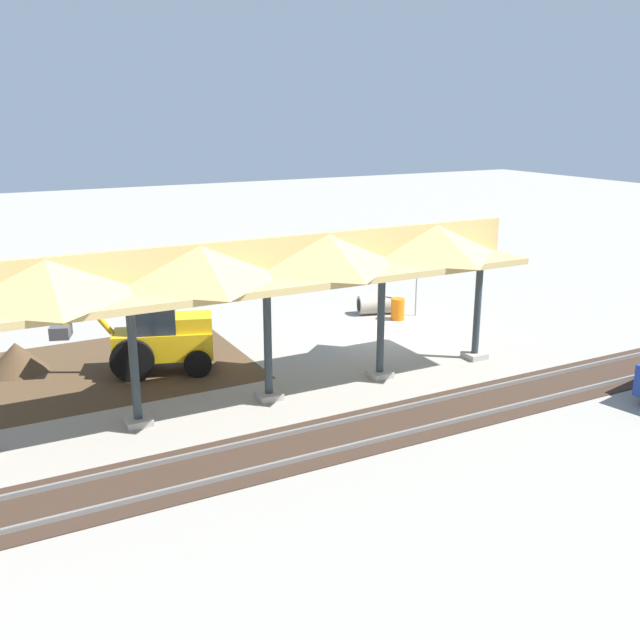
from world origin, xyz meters
The scene contains 9 objects.
ground_plane centered at (0.00, 0.00, 0.00)m, with size 120.00×120.00×0.00m, color gray.
dirt_work_zone centered at (10.74, -0.85, 0.00)m, with size 10.33×7.00×0.01m, color #4C3823.
platform_canopy centered at (6.48, 4.09, 4.17)m, with size 16.96×3.20×4.90m.
rail_tracks centered at (0.00, 7.41, 0.03)m, with size 60.00×2.58×0.15m.
stop_sign centered at (-2.72, -1.35, 1.75)m, with size 0.68×0.39×2.42m.
backhoe centered at (8.71, 0.28, 1.27)m, with size 5.16×2.75×2.82m.
dirt_mound centered at (12.90, -2.03, 0.00)m, with size 4.03×4.03×1.98m, color #4C3823.
concrete_pipe centered at (-1.36, -2.37, 0.41)m, with size 1.64×1.20×0.82m.
traffic_barrel centered at (-1.71, -1.20, 0.45)m, with size 0.56×0.56×0.90m, color orange.
Camera 1 is at (14.43, 22.41, 8.34)m, focal length 40.00 mm.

